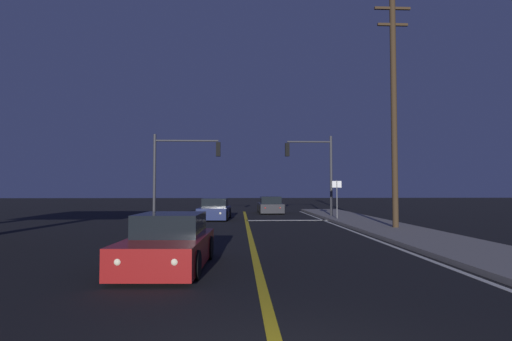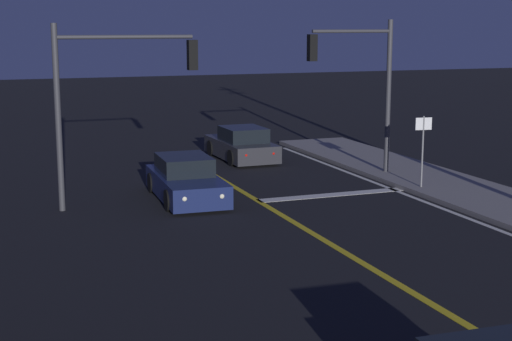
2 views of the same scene
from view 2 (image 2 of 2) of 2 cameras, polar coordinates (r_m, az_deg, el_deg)
lane_line_center at (r=15.54m, az=13.29°, el=-9.84°), size 0.20×38.44×0.01m
stop_bar at (r=24.91m, az=5.58°, el=-1.80°), size 5.02×0.50×0.01m
car_side_waiting_charcoal at (r=31.25m, az=-1.06°, el=1.87°), size 1.94×4.25×1.34m
car_lead_oncoming_navy at (r=24.24m, az=-5.19°, el=-0.76°), size 2.02×4.46×1.34m
traffic_signal_near_right at (r=27.42m, az=7.69°, el=7.04°), size 3.23×0.28×5.56m
traffic_signal_far_left at (r=23.13m, az=-10.58°, el=6.24°), size 4.26×0.28×5.43m
street_sign_corner at (r=25.65m, az=12.20°, el=2.14°), size 0.56×0.11×2.48m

